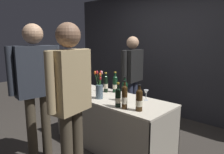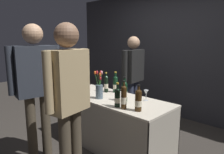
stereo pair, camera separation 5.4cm
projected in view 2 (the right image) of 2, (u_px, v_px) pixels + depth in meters
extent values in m
plane|color=#38332D|center=(112.00, 144.00, 3.15)|extent=(12.00, 12.00, 0.00)
cube|color=#2D2D33|center=(175.00, 53.00, 4.18)|extent=(5.37, 0.12, 2.54)
cube|color=beige|center=(112.00, 98.00, 3.01)|extent=(1.77, 0.72, 0.02)
cube|color=#ABA392|center=(94.00, 129.00, 2.83)|extent=(1.77, 0.01, 0.70)
cube|color=#ABA392|center=(128.00, 116.00, 3.33)|extent=(1.77, 0.01, 0.70)
cube|color=#ABA392|center=(76.00, 108.00, 3.68)|extent=(0.01, 0.72, 0.70)
cube|color=#ABA392|center=(165.00, 142.00, 2.48)|extent=(0.01, 0.72, 0.70)
cylinder|color=black|center=(115.00, 85.00, 3.29)|extent=(0.08, 0.08, 0.22)
sphere|color=black|center=(115.00, 78.00, 3.27)|extent=(0.08, 0.08, 0.08)
cylinder|color=black|center=(115.00, 76.00, 3.26)|extent=(0.03, 0.03, 0.09)
cylinder|color=#B7932D|center=(115.00, 72.00, 3.25)|extent=(0.04, 0.04, 0.02)
cylinder|color=beige|center=(115.00, 86.00, 3.29)|extent=(0.08, 0.08, 0.07)
cylinder|color=black|center=(124.00, 93.00, 2.82)|extent=(0.08, 0.08, 0.23)
sphere|color=black|center=(125.00, 84.00, 2.80)|extent=(0.08, 0.08, 0.08)
cylinder|color=black|center=(125.00, 81.00, 2.79)|extent=(0.03, 0.03, 0.08)
cylinder|color=black|center=(125.00, 78.00, 2.78)|extent=(0.04, 0.04, 0.02)
cylinder|color=beige|center=(124.00, 94.00, 2.82)|extent=(0.08, 0.08, 0.07)
cylinder|color=#38230F|center=(124.00, 99.00, 2.50)|extent=(0.07, 0.07, 0.25)
sphere|color=#38230F|center=(124.00, 88.00, 2.48)|extent=(0.07, 0.07, 0.07)
cylinder|color=#38230F|center=(124.00, 85.00, 2.47)|extent=(0.03, 0.03, 0.08)
cylinder|color=black|center=(124.00, 81.00, 2.46)|extent=(0.03, 0.03, 0.02)
cylinder|color=beige|center=(124.00, 100.00, 2.51)|extent=(0.07, 0.07, 0.08)
cylinder|color=black|center=(106.00, 85.00, 3.30)|extent=(0.07, 0.07, 0.23)
sphere|color=black|center=(106.00, 78.00, 3.27)|extent=(0.06, 0.06, 0.06)
cylinder|color=black|center=(106.00, 76.00, 3.27)|extent=(0.03, 0.03, 0.07)
cylinder|color=#B7932D|center=(106.00, 73.00, 3.26)|extent=(0.03, 0.03, 0.02)
cylinder|color=beige|center=(106.00, 86.00, 3.30)|extent=(0.07, 0.07, 0.07)
cylinder|color=#38230F|center=(138.00, 102.00, 2.43)|extent=(0.08, 0.08, 0.22)
sphere|color=#38230F|center=(139.00, 93.00, 2.41)|extent=(0.08, 0.08, 0.08)
cylinder|color=#38230F|center=(139.00, 89.00, 2.41)|extent=(0.03, 0.03, 0.07)
cylinder|color=black|center=(139.00, 85.00, 2.40)|extent=(0.04, 0.04, 0.02)
cylinder|color=beige|center=(138.00, 103.00, 2.44)|extent=(0.08, 0.08, 0.07)
cylinder|color=black|center=(117.00, 99.00, 2.58)|extent=(0.07, 0.07, 0.20)
sphere|color=black|center=(117.00, 91.00, 2.56)|extent=(0.07, 0.07, 0.07)
cylinder|color=black|center=(117.00, 87.00, 2.56)|extent=(0.03, 0.03, 0.09)
cylinder|color=#B7932D|center=(117.00, 83.00, 2.55)|extent=(0.03, 0.03, 0.02)
cylinder|color=beige|center=(117.00, 100.00, 2.58)|extent=(0.07, 0.07, 0.07)
cylinder|color=silver|center=(146.00, 100.00, 2.87)|extent=(0.07, 0.07, 0.00)
cylinder|color=silver|center=(146.00, 97.00, 2.86)|extent=(0.01, 0.01, 0.08)
cone|color=silver|center=(146.00, 92.00, 2.85)|extent=(0.06, 0.06, 0.06)
cylinder|color=slate|center=(99.00, 92.00, 2.95)|extent=(0.10, 0.10, 0.20)
cylinder|color=#38722D|center=(101.00, 82.00, 2.92)|extent=(0.01, 0.05, 0.27)
ellipsoid|color=pink|center=(102.00, 73.00, 2.91)|extent=(0.03, 0.03, 0.05)
cylinder|color=#38722D|center=(97.00, 82.00, 2.91)|extent=(0.05, 0.04, 0.27)
ellipsoid|color=#E05B1E|center=(95.00, 73.00, 2.89)|extent=(0.03, 0.03, 0.05)
cylinder|color=#38722D|center=(99.00, 83.00, 2.92)|extent=(0.04, 0.01, 0.25)
ellipsoid|color=#E05B1E|center=(100.00, 74.00, 2.89)|extent=(0.03, 0.03, 0.05)
cylinder|color=#38722D|center=(99.00, 82.00, 2.92)|extent=(0.04, 0.05, 0.27)
ellipsoid|color=red|center=(97.00, 72.00, 2.89)|extent=(0.03, 0.03, 0.05)
cylinder|color=#38722D|center=(99.00, 82.00, 2.94)|extent=(0.04, 0.04, 0.27)
ellipsoid|color=red|center=(101.00, 72.00, 2.92)|extent=(0.03, 0.03, 0.05)
cylinder|color=#38722D|center=(100.00, 85.00, 2.93)|extent=(0.02, 0.02, 0.19)
ellipsoid|color=red|center=(100.00, 78.00, 2.91)|extent=(0.03, 0.03, 0.05)
cube|color=silver|center=(85.00, 86.00, 3.44)|extent=(0.16, 0.09, 0.13)
cylinder|color=#2D3347|center=(135.00, 101.00, 3.94)|extent=(0.12, 0.12, 0.80)
cylinder|color=#2D3347|center=(130.00, 103.00, 3.81)|extent=(0.12, 0.12, 0.80)
cube|color=black|center=(133.00, 66.00, 3.75)|extent=(0.27, 0.47, 0.57)
sphere|color=tan|center=(134.00, 43.00, 3.68)|extent=(0.22, 0.22, 0.22)
cylinder|color=black|center=(140.00, 63.00, 3.96)|extent=(0.08, 0.08, 0.52)
cylinder|color=black|center=(125.00, 66.00, 3.54)|extent=(0.08, 0.08, 0.52)
cylinder|color=#4C4233|center=(65.00, 153.00, 2.10)|extent=(0.12, 0.12, 0.86)
cylinder|color=#4C4233|center=(76.00, 147.00, 2.23)|extent=(0.12, 0.12, 0.86)
cube|color=tan|center=(68.00, 81.00, 2.03)|extent=(0.28, 0.43, 0.61)
sphere|color=#8C664C|center=(67.00, 35.00, 1.95)|extent=(0.24, 0.24, 0.24)
cylinder|color=tan|center=(48.00, 83.00, 1.83)|extent=(0.08, 0.08, 0.56)
cylinder|color=tan|center=(85.00, 75.00, 2.23)|extent=(0.08, 0.08, 0.56)
cylinder|color=#4C4233|center=(32.00, 130.00, 2.63)|extent=(0.12, 0.12, 0.87)
cylinder|color=#4C4233|center=(46.00, 126.00, 2.74)|extent=(0.12, 0.12, 0.87)
cube|color=#2D333D|center=(35.00, 71.00, 2.55)|extent=(0.28, 0.50, 0.62)
sphere|color=tan|center=(33.00, 34.00, 2.47)|extent=(0.24, 0.24, 0.24)
cylinder|color=#2D333D|center=(10.00, 71.00, 2.38)|extent=(0.08, 0.08, 0.57)
cylinder|color=#2D333D|center=(57.00, 67.00, 2.71)|extent=(0.08, 0.08, 0.57)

